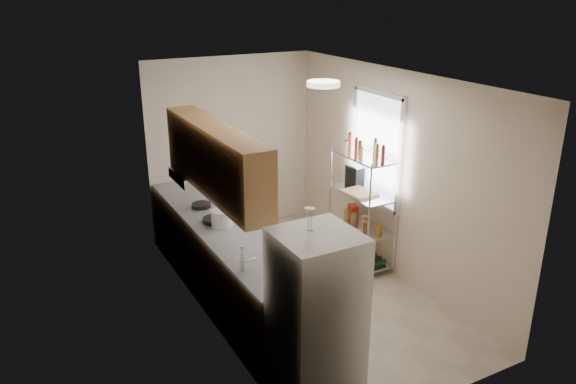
{
  "coord_description": "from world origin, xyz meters",
  "views": [
    {
      "loc": [
        -3.04,
        -5.18,
        3.52
      ],
      "look_at": [
        -0.11,
        0.25,
        1.23
      ],
      "focal_mm": 35.0,
      "sensor_mm": 36.0,
      "label": 1
    }
  ],
  "objects_px": {
    "refrigerator": "(316,320)",
    "cutting_board": "(359,193)",
    "frying_pan_large": "(214,220)",
    "espresso_machine": "(355,175)",
    "rice_cooker": "(222,218)"
  },
  "relations": [
    {
      "from": "rice_cooker",
      "to": "refrigerator",
      "type": "bearing_deg",
      "value": -89.31
    },
    {
      "from": "cutting_board",
      "to": "espresso_machine",
      "type": "distance_m",
      "value": 0.4
    },
    {
      "from": "refrigerator",
      "to": "rice_cooker",
      "type": "distance_m",
      "value": 2.06
    },
    {
      "from": "espresso_machine",
      "to": "frying_pan_large",
      "type": "bearing_deg",
      "value": 176.02
    },
    {
      "from": "refrigerator",
      "to": "cutting_board",
      "type": "height_order",
      "value": "refrigerator"
    },
    {
      "from": "frying_pan_large",
      "to": "espresso_machine",
      "type": "bearing_deg",
      "value": 15.91
    },
    {
      "from": "frying_pan_large",
      "to": "espresso_machine",
      "type": "height_order",
      "value": "espresso_machine"
    },
    {
      "from": "frying_pan_large",
      "to": "cutting_board",
      "type": "xyz_separation_m",
      "value": [
        1.87,
        -0.28,
        0.1
      ]
    },
    {
      "from": "rice_cooker",
      "to": "frying_pan_large",
      "type": "relative_size",
      "value": 0.86
    },
    {
      "from": "espresso_machine",
      "to": "cutting_board",
      "type": "bearing_deg",
      "value": -120.92
    },
    {
      "from": "refrigerator",
      "to": "cutting_board",
      "type": "relative_size",
      "value": 3.91
    },
    {
      "from": "frying_pan_large",
      "to": "espresso_machine",
      "type": "relative_size",
      "value": 1.09
    },
    {
      "from": "rice_cooker",
      "to": "espresso_machine",
      "type": "distance_m",
      "value": 2.01
    },
    {
      "from": "espresso_machine",
      "to": "rice_cooker",
      "type": "bearing_deg",
      "value": -179.37
    },
    {
      "from": "refrigerator",
      "to": "espresso_machine",
      "type": "bearing_deg",
      "value": 49.18
    }
  ]
}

